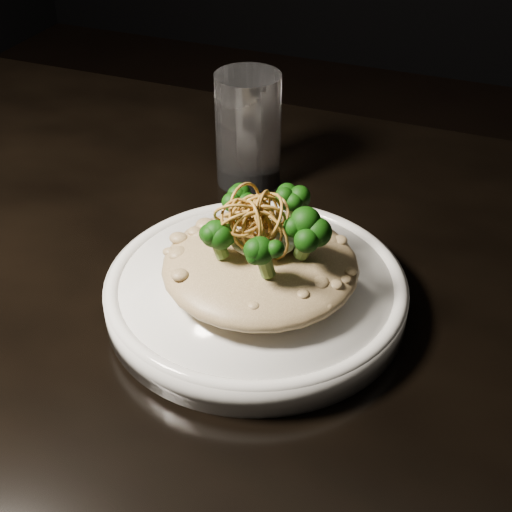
{
  "coord_description": "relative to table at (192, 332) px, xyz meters",
  "views": [
    {
      "loc": [
        0.27,
        -0.49,
        1.17
      ],
      "look_at": [
        0.08,
        -0.03,
        0.81
      ],
      "focal_mm": 50.0,
      "sensor_mm": 36.0,
      "label": 1
    }
  ],
  "objects": [
    {
      "name": "risotto",
      "position": [
        0.09,
        -0.03,
        0.13
      ],
      "size": [
        0.17,
        0.17,
        0.04
      ],
      "primitive_type": "ellipsoid",
      "color": "brown",
      "rests_on": "plate"
    },
    {
      "name": "drinking_glass",
      "position": [
        -0.01,
        0.18,
        0.15
      ],
      "size": [
        0.08,
        0.08,
        0.13
      ],
      "primitive_type": "cylinder",
      "rotation": [
        0.0,
        0.0,
        -0.15
      ],
      "color": "white",
      "rests_on": "table"
    },
    {
      "name": "plate",
      "position": [
        0.08,
        -0.03,
        0.1
      ],
      "size": [
        0.27,
        0.27,
        0.03
      ],
      "primitive_type": "cylinder",
      "color": "white",
      "rests_on": "table"
    },
    {
      "name": "shallots",
      "position": [
        0.08,
        -0.03,
        0.18
      ],
      "size": [
        0.05,
        0.05,
        0.03
      ],
      "primitive_type": null,
      "color": "brown",
      "rests_on": "cheese"
    },
    {
      "name": "table",
      "position": [
        0.0,
        0.0,
        0.0
      ],
      "size": [
        1.1,
        0.8,
        0.75
      ],
      "color": "black",
      "rests_on": "ground"
    },
    {
      "name": "cheese",
      "position": [
        0.09,
        -0.02,
        0.16
      ],
      "size": [
        0.06,
        0.06,
        0.02
      ],
      "primitive_type": "ellipsoid",
      "color": "white",
      "rests_on": "risotto"
    },
    {
      "name": "broccoli",
      "position": [
        0.08,
        -0.02,
        0.17
      ],
      "size": [
        0.11,
        0.11,
        0.04
      ],
      "primitive_type": null,
      "color": "black",
      "rests_on": "risotto"
    }
  ]
}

